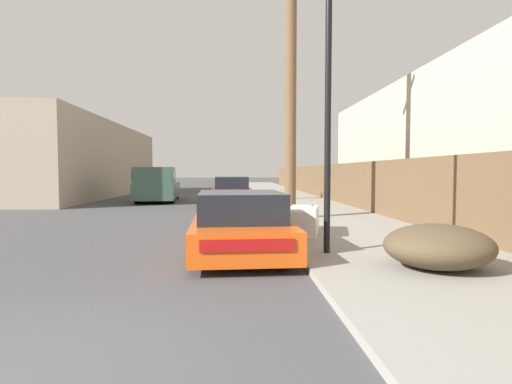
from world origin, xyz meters
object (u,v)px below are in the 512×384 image
at_px(utility_pole, 291,77).
at_px(discarded_fridge, 303,220).
at_px(brush_pile, 438,246).
at_px(parked_sports_car_red, 240,224).
at_px(street_lamp, 328,92).
at_px(car_parked_mid, 231,192).
at_px(pickup_truck, 157,185).
at_px(pedestrian, 292,184).

bearing_deg(utility_pole, discarded_fridge, -92.31).
bearing_deg(brush_pile, parked_sports_car_red, 146.64).
bearing_deg(street_lamp, car_parked_mid, 98.43).
xyz_separation_m(parked_sports_car_red, street_lamp, (1.63, -0.75, 2.56)).
bearing_deg(discarded_fridge, pickup_truck, 129.98).
bearing_deg(parked_sports_car_red, street_lamp, -26.91).
distance_m(parked_sports_car_red, pickup_truck, 14.60).
relative_size(discarded_fridge, car_parked_mid, 0.38).
xyz_separation_m(utility_pole, street_lamp, (-0.09, -5.57, -1.56)).
bearing_deg(parked_sports_car_red, utility_pole, 68.02).
height_order(utility_pole, brush_pile, utility_pole).
bearing_deg(pedestrian, utility_pole, -98.55).
distance_m(parked_sports_car_red, brush_pile, 3.73).
relative_size(car_parked_mid, pedestrian, 2.82).
height_order(car_parked_mid, utility_pole, utility_pole).
relative_size(parked_sports_car_red, utility_pole, 0.49).
relative_size(pickup_truck, pedestrian, 3.43).
height_order(street_lamp, pedestrian, street_lamp).
height_order(car_parked_mid, street_lamp, street_lamp).
distance_m(street_lamp, pedestrian, 15.32).
bearing_deg(pickup_truck, street_lamp, 107.61).
distance_m(utility_pole, brush_pile, 8.18).
xyz_separation_m(parked_sports_car_red, utility_pole, (1.72, 4.82, 4.13)).
relative_size(utility_pole, brush_pile, 5.33).
xyz_separation_m(pickup_truck, pedestrian, (7.49, 0.40, 0.05)).
relative_size(pickup_truck, street_lamp, 1.10).
xyz_separation_m(car_parked_mid, pedestrian, (3.41, 2.34, 0.33)).
distance_m(street_lamp, brush_pile, 3.31).
bearing_deg(brush_pile, car_parked_mid, 103.48).
height_order(parked_sports_car_red, utility_pole, utility_pole).
height_order(parked_sports_car_red, pickup_truck, pickup_truck).
bearing_deg(pickup_truck, pedestrian, 178.54).
distance_m(discarded_fridge, pickup_truck, 13.70).
bearing_deg(parked_sports_car_red, pedestrian, 75.26).
bearing_deg(discarded_fridge, car_parked_mid, 114.37).
relative_size(discarded_fridge, pedestrian, 1.08).
height_order(utility_pole, street_lamp, utility_pole).
bearing_deg(discarded_fridge, utility_pole, 102.01).
distance_m(discarded_fridge, pedestrian, 12.85).
bearing_deg(discarded_fridge, brush_pile, -53.00).
bearing_deg(discarded_fridge, pedestrian, 97.33).
distance_m(parked_sports_car_red, car_parked_mid, 12.00).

